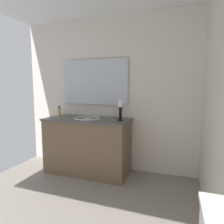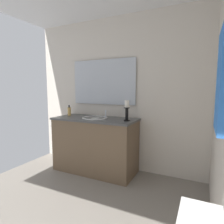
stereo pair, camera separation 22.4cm
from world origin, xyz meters
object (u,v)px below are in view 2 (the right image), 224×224
object	(u,v)px
sink_basin	(95,120)
soap_bottle	(69,111)
mirror	(103,82)
candle_holder_tall	(127,110)
vanity_cabinet	(95,145)
towel_near_vanity	(222,81)

from	to	relation	value
sink_basin	soap_bottle	distance (m)	0.55
sink_basin	mirror	xyz separation A→B (m)	(-0.28, -0.00, 0.60)
candle_holder_tall	soap_bottle	xyz separation A→B (m)	(-0.07, -1.08, -0.08)
vanity_cabinet	candle_holder_tall	distance (m)	0.80
soap_bottle	vanity_cabinet	bearing A→B (deg)	84.76
mirror	towel_near_vanity	world-z (taller)	mirror
mirror	vanity_cabinet	bearing A→B (deg)	-0.01
vanity_cabinet	towel_near_vanity	world-z (taller)	towel_near_vanity
vanity_cabinet	candle_holder_tall	size ratio (longest dim) A/B	4.53
vanity_cabinet	sink_basin	xyz separation A→B (m)	(-0.00, 0.00, 0.39)
vanity_cabinet	mirror	xyz separation A→B (m)	(-0.28, 0.00, 1.00)
vanity_cabinet	mirror	world-z (taller)	mirror
soap_bottle	candle_holder_tall	bearing A→B (deg)	86.20
mirror	soap_bottle	size ratio (longest dim) A/B	6.32
mirror	towel_near_vanity	distance (m)	2.43
towel_near_vanity	soap_bottle	bearing A→B (deg)	-126.97
vanity_cabinet	soap_bottle	size ratio (longest dim) A/B	7.36
sink_basin	soap_bottle	xyz separation A→B (m)	(-0.05, -0.54, 0.11)
sink_basin	soap_bottle	size ratio (longest dim) A/B	2.23
sink_basin	mirror	size ratio (longest dim) A/B	0.35
vanity_cabinet	sink_basin	distance (m)	0.39
soap_bottle	towel_near_vanity	distance (m)	2.70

